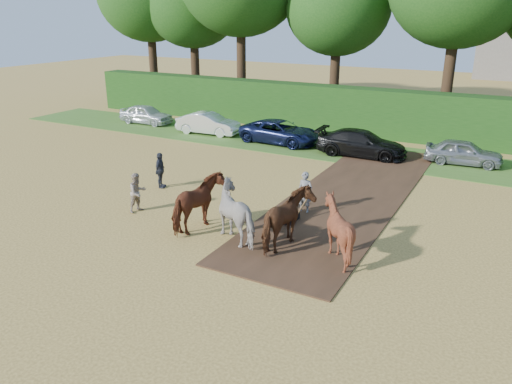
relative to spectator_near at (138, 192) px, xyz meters
The scene contains 8 objects.
ground 5.59m from the spectator_near, 12.65° to the right, with size 120.00×120.00×0.00m, color gold.
earth_strip 9.04m from the spectator_near, 40.01° to the left, with size 4.50×17.00×0.05m, color #472D1C.
grass_verge 13.90m from the spectator_near, 67.12° to the left, with size 50.00×5.00×0.03m, color #38601E.
hedgerow 18.12m from the spectator_near, 72.67° to the left, with size 46.00×1.60×3.00m, color #14380F.
spectator_near is the anchor object (origin of this frame).
spectator_far 2.91m from the spectator_near, 110.89° to the left, with size 0.96×0.40×1.63m, color #252831.
plough_team 5.81m from the spectator_near, ahead, with size 6.66×4.78×2.02m.
parked_cars 14.70m from the spectator_near, 60.14° to the left, with size 40.90×3.12×1.44m.
Camera 1 is at (7.60, -12.94, 7.56)m, focal length 35.00 mm.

